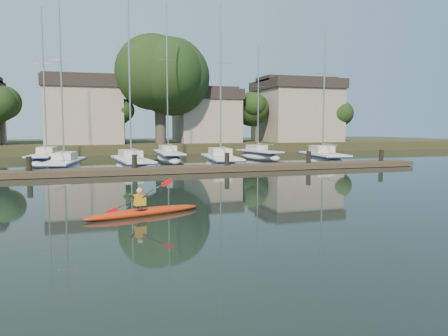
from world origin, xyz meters
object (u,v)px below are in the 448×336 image
object	(u,v)px
sailboat_5	(47,163)
sailboat_1	(64,171)
sailboat_7	(259,158)
kayak	(143,211)
sailboat_2	(132,169)
dock	(182,169)
sailboat_3	(221,167)
sailboat_6	(169,160)
sailboat_4	(323,163)

from	to	relation	value
sailboat_5	sailboat_1	bearing A→B (deg)	-69.06
sailboat_1	sailboat_7	bearing A→B (deg)	33.18
kayak	sailboat_5	size ratio (longest dim) A/B	0.29
sailboat_2	sailboat_5	xyz separation A→B (m)	(-6.45, 7.92, 0.01)
dock	sailboat_2	size ratio (longest dim) A/B	2.30
kayak	sailboat_2	distance (m)	17.74
dock	sailboat_3	xyz separation A→B (m)	(4.02, 4.64, -0.40)
sailboat_2	sailboat_6	size ratio (longest dim) A/B	0.96
sailboat_6	sailboat_3	bearing A→B (deg)	-69.67
sailboat_1	sailboat_3	size ratio (longest dim) A/B	0.97
sailboat_4	sailboat_7	xyz separation A→B (m)	(-3.03, 7.07, 0.03)
sailboat_1	sailboat_4	size ratio (longest dim) A/B	1.01
sailboat_3	sailboat_6	size ratio (longest dim) A/B	0.87
kayak	sailboat_7	distance (m)	28.94
sailboat_1	sailboat_5	bearing A→B (deg)	113.46
sailboat_5	sailboat_7	distance (m)	19.39
dock	sailboat_7	size ratio (longest dim) A/B	2.89
sailboat_2	sailboat_5	size ratio (longest dim) A/B	1.05
sailboat_1	sailboat_6	xyz separation A→B (m)	(8.76, 7.61, -0.00)
sailboat_6	sailboat_1	bearing A→B (deg)	-136.97
sailboat_2	sailboat_7	distance (m)	14.95
sailboat_2	sailboat_3	distance (m)	6.73
sailboat_1	sailboat_6	world-z (taller)	sailboat_6
sailboat_1	sailboat_4	world-z (taller)	sailboat_1
dock	sailboat_6	xyz separation A→B (m)	(1.37, 12.66, -0.38)
sailboat_4	sailboat_2	bearing A→B (deg)	-171.73
sailboat_3	sailboat_1	bearing A→B (deg)	-176.66
sailboat_3	sailboat_7	bearing A→B (deg)	56.58
sailboat_1	sailboat_4	bearing A→B (deg)	11.32
sailboat_5	sailboat_3	bearing A→B (deg)	-23.67
sailboat_3	sailboat_6	world-z (taller)	sailboat_6
sailboat_2	sailboat_6	bearing A→B (deg)	57.23
sailboat_3	sailboat_4	distance (m)	9.27
sailboat_3	sailboat_5	world-z (taller)	sailboat_5
kayak	sailboat_3	world-z (taller)	sailboat_3
sailboat_2	kayak	bearing A→B (deg)	-99.39
kayak	sailboat_5	bearing A→B (deg)	84.49
dock	sailboat_5	distance (m)	15.74
kayak	dock	bearing A→B (deg)	55.72
dock	sailboat_7	distance (m)	16.06
sailboat_3	sailboat_6	distance (m)	8.45
dock	sailboat_7	xyz separation A→B (m)	(10.23, 12.37, -0.38)
sailboat_4	sailboat_7	bearing A→B (deg)	120.00
kayak	sailboat_6	xyz separation A→B (m)	(5.40, 25.47, -0.34)
sailboat_6	sailboat_7	world-z (taller)	sailboat_6
sailboat_3	sailboat_5	size ratio (longest dim) A/B	0.95
sailboat_4	sailboat_6	size ratio (longest dim) A/B	0.84
sailboat_5	dock	bearing A→B (deg)	-46.33
kayak	sailboat_7	world-z (taller)	sailboat_7
dock	sailboat_6	distance (m)	12.74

